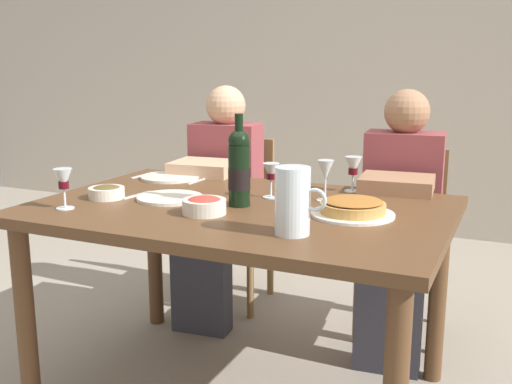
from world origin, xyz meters
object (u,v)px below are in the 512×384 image
at_px(salad_bowl, 204,205).
at_px(chair_right, 404,228).
at_px(chair_left, 236,209).
at_px(diner_right, 399,216).
at_px(water_pitcher, 293,205).
at_px(wine_glass_centre, 326,172).
at_px(wine_bottle, 239,168).
at_px(dining_table, 241,229).
at_px(olive_bowl, 106,192).
at_px(dinner_plate_left_setting, 170,198).
at_px(wine_glass_right_diner, 271,173).
at_px(diner_left, 218,197).
at_px(baked_tart, 353,208).
at_px(dinner_plate_right_setting, 170,177).
at_px(wine_glass_left_diner, 353,168).
at_px(wine_glass_spare, 63,181).

height_order(salad_bowl, chair_right, chair_right).
relative_size(chair_left, diner_right, 0.75).
height_order(water_pitcher, wine_glass_centre, water_pitcher).
distance_m(wine_bottle, water_pitcher, 0.41).
distance_m(dining_table, olive_bowl, 0.54).
height_order(salad_bowl, dinner_plate_left_setting, salad_bowl).
distance_m(wine_glass_right_diner, dinner_plate_left_setting, 0.40).
relative_size(wine_bottle, chair_right, 0.39).
distance_m(wine_bottle, diner_left, 0.85).
bearing_deg(water_pitcher, baked_tart, 70.07).
relative_size(olive_bowl, chair_left, 0.16).
bearing_deg(olive_bowl, dinner_plate_right_setting, 89.08).
bearing_deg(dining_table, dinner_plate_right_setting, 146.91).
distance_m(baked_tart, dinner_plate_left_setting, 0.71).
xyz_separation_m(wine_glass_left_diner, chair_right, (0.13, 0.48, -0.36)).
height_order(wine_glass_left_diner, dinner_plate_left_setting, wine_glass_left_diner).
bearing_deg(diner_right, wine_glass_centre, 61.45).
height_order(dinner_plate_right_setting, chair_left, chair_left).
xyz_separation_m(wine_glass_spare, diner_left, (0.11, 0.96, -0.25)).
distance_m(wine_glass_left_diner, diner_right, 0.38).
bearing_deg(baked_tart, salad_bowl, -158.68).
distance_m(water_pitcher, dinner_plate_right_setting, 1.03).
height_order(wine_bottle, baked_tart, wine_bottle).
bearing_deg(wine_glass_right_diner, diner_right, 50.15).
relative_size(water_pitcher, wine_glass_spare, 1.43).
distance_m(dinner_plate_left_setting, chair_left, 0.97).
xyz_separation_m(dining_table, water_pitcher, (0.31, -0.28, 0.18)).
height_order(wine_bottle, wine_glass_left_diner, wine_bottle).
height_order(diner_left, diner_right, same).
height_order(dinner_plate_left_setting, diner_right, diner_right).
xyz_separation_m(wine_glass_centre, dinner_plate_right_setting, (-0.78, 0.14, -0.10)).
relative_size(dining_table, diner_right, 1.29).
relative_size(wine_bottle, dinner_plate_left_setting, 1.33).
xyz_separation_m(baked_tart, dinner_plate_right_setting, (-0.93, 0.32, -0.02)).
xyz_separation_m(diner_left, chair_right, (0.88, 0.23, -0.12)).
bearing_deg(olive_bowl, diner_right, 37.59).
bearing_deg(diner_left, wine_glass_centre, 141.02).
xyz_separation_m(dining_table, dinner_plate_left_setting, (-0.29, -0.02, 0.10)).
bearing_deg(dinner_plate_left_setting, wine_glass_centre, 21.41).
xyz_separation_m(dinner_plate_right_setting, diner_left, (0.07, 0.32, -0.15)).
bearing_deg(baked_tart, olive_bowl, -172.20).
xyz_separation_m(salad_bowl, chair_left, (-0.40, 1.06, -0.29)).
distance_m(wine_bottle, wine_glass_left_diner, 0.51).
xyz_separation_m(salad_bowl, dinner_plate_right_setting, (-0.45, 0.50, -0.03)).
relative_size(dinner_plate_left_setting, chair_left, 0.29).
distance_m(wine_bottle, chair_left, 1.09).
bearing_deg(wine_glass_spare, wine_glass_right_diner, 37.70).
xyz_separation_m(salad_bowl, wine_glass_spare, (-0.49, -0.14, 0.07)).
relative_size(olive_bowl, wine_glass_right_diner, 1.01).
bearing_deg(chair_right, wine_glass_right_diner, 56.73).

